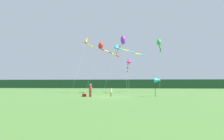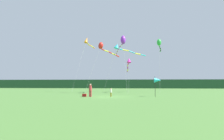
{
  "view_description": "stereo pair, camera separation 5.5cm",
  "coord_description": "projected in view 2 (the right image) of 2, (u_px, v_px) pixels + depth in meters",
  "views": [
    {
      "loc": [
        3.12,
        -25.8,
        1.8
      ],
      "look_at": [
        0.0,
        6.0,
        4.03
      ],
      "focal_mm": 30.72,
      "sensor_mm": 36.0,
      "label": 1
    },
    {
      "loc": [
        3.17,
        -25.8,
        1.8
      ],
      "look_at": [
        0.0,
        6.0,
        4.03
      ],
      "focal_mm": 30.72,
      "sensor_mm": 36.0,
      "label": 2
    }
  ],
  "objects": [
    {
      "name": "person_child",
      "position": [
        111.0,
        92.0,
        26.0
      ],
      "size": [
        0.25,
        0.25,
        1.16
      ],
      "color": "olive",
      "rests_on": "ground"
    },
    {
      "name": "ground_plane",
      "position": [
        108.0,
        97.0,
        25.79
      ],
      "size": [
        120.0,
        120.0,
        0.0
      ],
      "primitive_type": "plane",
      "color": "#477533"
    },
    {
      "name": "person_adult",
      "position": [
        90.0,
        90.0,
        25.6
      ],
      "size": [
        0.38,
        0.38,
        1.73
      ],
      "color": "#B23338",
      "rests_on": "ground"
    },
    {
      "name": "kite_red",
      "position": [
        102.0,
        47.0,
        36.56
      ],
      "size": [
        5.88,
        5.21,
        9.72
      ],
      "color": "#B2B2B2",
      "rests_on": "ground"
    },
    {
      "name": "banner_flag_pole",
      "position": [
        158.0,
        80.0,
        25.78
      ],
      "size": [
        0.9,
        0.7,
        2.72
      ],
      "color": "black",
      "rests_on": "ground"
    },
    {
      "name": "kite_cyan",
      "position": [
        120.0,
        48.0,
        38.9
      ],
      "size": [
        8.51,
        5.29,
        9.87
      ],
      "color": "#B2B2B2",
      "rests_on": "ground"
    },
    {
      "name": "distant_treeline",
      "position": [
        122.0,
        84.0,
        70.57
      ],
      "size": [
        108.0,
        2.68,
        3.18
      ],
      "primitive_type": "cube",
      "color": "#1E4228",
      "rests_on": "ground"
    },
    {
      "name": "cooler_box",
      "position": [
        84.0,
        95.0,
        25.95
      ],
      "size": [
        0.54,
        0.3,
        0.38
      ],
      "primitive_type": "cube",
      "color": "red",
      "rests_on": "ground"
    },
    {
      "name": "kite_magenta",
      "position": [
        129.0,
        63.0,
        37.43
      ],
      "size": [
        1.0,
        8.32,
        6.76
      ],
      "color": "#B2B2B2",
      "rests_on": "ground"
    },
    {
      "name": "kite_orange",
      "position": [
        87.0,
        41.0,
        42.85
      ],
      "size": [
        3.31,
        7.14,
        12.23
      ],
      "color": "#B2B2B2",
      "rests_on": "ground"
    },
    {
      "name": "kite_purple",
      "position": [
        123.0,
        41.0,
        35.44
      ],
      "size": [
        2.5,
        7.58,
        10.68
      ],
      "color": "#B2B2B2",
      "rests_on": "ground"
    },
    {
      "name": "kite_green",
      "position": [
        159.0,
        43.0,
        38.98
      ],
      "size": [
        1.28,
        5.37,
        10.84
      ],
      "color": "#B2B2B2",
      "rests_on": "ground"
    }
  ]
}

